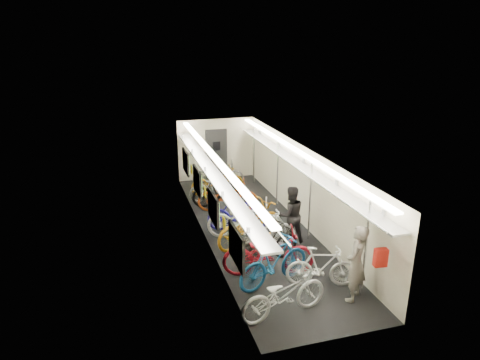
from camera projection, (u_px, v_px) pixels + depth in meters
train_car_shell at (236, 170)px, 12.66m from camera, size 10.00×10.00×10.00m
bicycle_0 at (284, 294)px, 8.61m from camera, size 2.03×1.01×1.02m
bicycle_1 at (274, 262)px, 9.68m from camera, size 2.01×1.12×1.16m
bicycle_2 at (268, 253)px, 10.10m from camera, size 2.30×1.21×1.15m
bicycle_3 at (268, 244)px, 10.59m from camera, size 1.90×0.93×1.10m
bicycle_4 at (250, 224)px, 11.62m from camera, size 2.32×1.60×1.16m
bicycle_5 at (263, 228)px, 11.52m from camera, size 1.80×0.95×1.04m
bicycle_6 at (246, 219)px, 11.96m from camera, size 2.28×1.39×1.13m
bicycle_7 at (238, 214)px, 12.41m from camera, size 1.85×0.99×1.07m
bicycle_8 at (228, 196)px, 13.84m from camera, size 2.07×1.12×1.03m
bicycle_9 at (220, 192)px, 14.07m from camera, size 1.93×0.99×1.12m
bicycle_10 at (217, 181)px, 15.31m from camera, size 1.94×0.72×1.01m
bicycle_11 at (322, 267)px, 9.66m from camera, size 1.68×0.93×0.97m
bicycle_12 at (216, 185)px, 14.81m from camera, size 2.02×0.95×1.02m
bicycle_14 at (218, 174)px, 16.03m from camera, size 2.04×1.13×1.02m
passenger_near at (356, 263)px, 9.05m from camera, size 0.75×0.73×1.73m
passenger_mid at (290, 215)px, 11.63m from camera, size 0.80×0.62×1.63m
backpack at (381, 258)px, 8.45m from camera, size 0.27×0.17×0.38m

